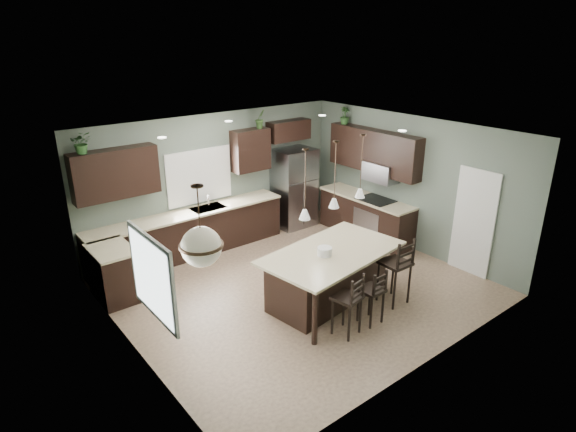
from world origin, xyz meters
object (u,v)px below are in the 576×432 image
at_px(bar_stool_right, 395,270).
at_px(bar_stool_center, 371,296).
at_px(serving_dish, 325,251).
at_px(bar_stool_left, 347,304).
at_px(plant_back_left, 81,143).
at_px(kitchen_island, 331,276).
at_px(refrigerator, 294,188).

bearing_deg(bar_stool_right, bar_stool_center, -164.72).
bearing_deg(bar_stool_center, serving_dish, 103.99).
height_order(bar_stool_left, plant_back_left, plant_back_left).
relative_size(serving_dish, plant_back_left, 0.63).
height_order(kitchen_island, serving_dish, serving_dish).
height_order(serving_dish, plant_back_left, plant_back_left).
height_order(bar_stool_center, bar_stool_right, bar_stool_right).
bearing_deg(bar_stool_center, refrigerator, 66.66).
xyz_separation_m(refrigerator, kitchen_island, (-1.68, -3.09, -0.46)).
relative_size(serving_dish, bar_stool_left, 0.23).
bearing_deg(bar_stool_left, serving_dish, 58.98).
relative_size(bar_stool_left, bar_stool_center, 1.08).
bearing_deg(bar_stool_left, kitchen_island, 48.71).
xyz_separation_m(kitchen_island, bar_stool_right, (0.79, -0.70, 0.14)).
bearing_deg(kitchen_island, serving_dish, 180.00).
xyz_separation_m(refrigerator, bar_stool_right, (-0.89, -3.79, -0.32)).
bearing_deg(kitchen_island, bar_stool_left, -127.51).
xyz_separation_m(kitchen_island, serving_dish, (-0.20, -0.03, 0.53)).
relative_size(serving_dish, bar_stool_center, 0.25).
xyz_separation_m(refrigerator, serving_dish, (-1.88, -3.12, 0.07)).
height_order(serving_dish, bar_stool_right, bar_stool_right).
xyz_separation_m(bar_stool_left, bar_stool_right, (1.29, 0.17, 0.09)).
relative_size(bar_stool_center, plant_back_left, 2.49).
distance_m(refrigerator, bar_stool_center, 4.32).
distance_m(kitchen_island, plant_back_left, 4.80).
xyz_separation_m(kitchen_island, bar_stool_left, (-0.50, -0.87, 0.05)).
height_order(serving_dish, bar_stool_left, serving_dish).
bearing_deg(kitchen_island, refrigerator, 53.71).
height_order(refrigerator, bar_stool_center, refrigerator).
height_order(kitchen_island, bar_stool_center, bar_stool_center).
height_order(serving_dish, bar_stool_center, serving_dish).
distance_m(serving_dish, bar_stool_center, 1.02).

